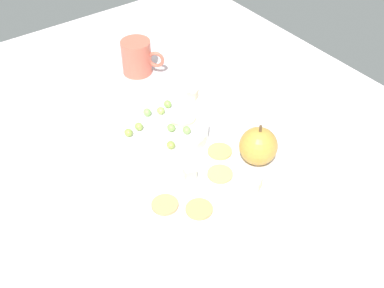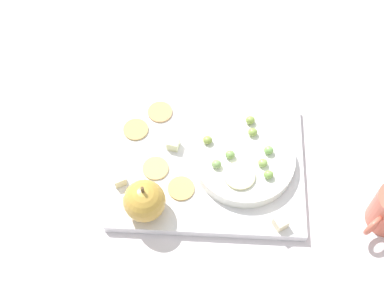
{
  "view_description": "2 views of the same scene",
  "coord_description": "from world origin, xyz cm",
  "px_view_note": "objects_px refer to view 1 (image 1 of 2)",
  "views": [
    {
      "loc": [
        54.66,
        -32.83,
        66.59
      ],
      "look_at": [
        3.17,
        4.48,
        9.25
      ],
      "focal_mm": 44.33,
      "sensor_mm": 36.0,
      "label": 1
    },
    {
      "loc": [
        1.8,
        49.74,
        89.78
      ],
      "look_at": [
        4.29,
        1.74,
        9.64
      ],
      "focal_mm": 51.12,
      "sensor_mm": 36.0,
      "label": 2
    }
  ],
  "objects_px": {
    "grape_0": "(161,111)",
    "grape_7": "(168,104)",
    "cracker_1": "(199,209)",
    "grape_1": "(128,133)",
    "platter": "(183,154)",
    "cheese_cube_0": "(255,184)",
    "serving_dish": "(163,129)",
    "grape_3": "(171,145)",
    "grape_4": "(139,126)",
    "grape_5": "(171,128)",
    "apple_slice_0": "(183,118)",
    "cracker_0": "(165,205)",
    "cheese_cube_2": "(189,173)",
    "grape_2": "(187,130)",
    "grape_6": "(147,112)",
    "cup": "(137,57)",
    "cheese_cube_1": "(192,94)",
    "cracker_3": "(220,151)",
    "cracker_2": "(220,174)",
    "apple_whole": "(258,146)"
  },
  "relations": [
    {
      "from": "grape_3",
      "to": "grape_4",
      "type": "height_order",
      "value": "same"
    },
    {
      "from": "grape_0",
      "to": "grape_7",
      "type": "height_order",
      "value": "grape_7"
    },
    {
      "from": "grape_4",
      "to": "cup",
      "type": "bearing_deg",
      "value": 149.83
    },
    {
      "from": "serving_dish",
      "to": "grape_7",
      "type": "distance_m",
      "value": 0.06
    },
    {
      "from": "platter",
      "to": "apple_slice_0",
      "type": "xyz_separation_m",
      "value": [
        -0.05,
        0.04,
        0.04
      ]
    },
    {
      "from": "cheese_cube_0",
      "to": "grape_0",
      "type": "distance_m",
      "value": 0.24
    },
    {
      "from": "serving_dish",
      "to": "cracker_3",
      "type": "relative_size",
      "value": 3.86
    },
    {
      "from": "apple_slice_0",
      "to": "cheese_cube_2",
      "type": "bearing_deg",
      "value": -29.99
    },
    {
      "from": "cracker_3",
      "to": "apple_slice_0",
      "type": "xyz_separation_m",
      "value": [
        -0.1,
        -0.02,
        0.02
      ]
    },
    {
      "from": "grape_3",
      "to": "serving_dish",
      "type": "bearing_deg",
      "value": 159.04
    },
    {
      "from": "cracker_1",
      "to": "grape_1",
      "type": "distance_m",
      "value": 0.21
    },
    {
      "from": "grape_1",
      "to": "cheese_cube_0",
      "type": "bearing_deg",
      "value": 28.1
    },
    {
      "from": "platter",
      "to": "cheese_cube_2",
      "type": "distance_m",
      "value": 0.07
    },
    {
      "from": "grape_5",
      "to": "grape_1",
      "type": "bearing_deg",
      "value": -115.65
    },
    {
      "from": "cheese_cube_0",
      "to": "grape_1",
      "type": "bearing_deg",
      "value": -151.9
    },
    {
      "from": "cheese_cube_0",
      "to": "grape_6",
      "type": "xyz_separation_m",
      "value": [
        -0.25,
        -0.06,
        0.02
      ]
    },
    {
      "from": "cracker_1",
      "to": "cup",
      "type": "distance_m",
      "value": 0.46
    },
    {
      "from": "cracker_3",
      "to": "grape_2",
      "type": "xyz_separation_m",
      "value": [
        -0.06,
        -0.03,
        0.03
      ]
    },
    {
      "from": "cheese_cube_1",
      "to": "grape_0",
      "type": "bearing_deg",
      "value": -73.21
    },
    {
      "from": "cheese_cube_0",
      "to": "cracker_0",
      "type": "xyz_separation_m",
      "value": [
        -0.06,
        -0.15,
        -0.01
      ]
    },
    {
      "from": "cheese_cube_0",
      "to": "cracker_1",
      "type": "height_order",
      "value": "cheese_cube_0"
    },
    {
      "from": "cheese_cube_0",
      "to": "cup",
      "type": "distance_m",
      "value": 0.45
    },
    {
      "from": "cheese_cube_2",
      "to": "grape_5",
      "type": "relative_size",
      "value": 1.23
    },
    {
      "from": "platter",
      "to": "grape_1",
      "type": "xyz_separation_m",
      "value": [
        -0.07,
        -0.07,
        0.04
      ]
    },
    {
      "from": "platter",
      "to": "grape_0",
      "type": "relative_size",
      "value": 20.2
    },
    {
      "from": "cracker_3",
      "to": "cup",
      "type": "distance_m",
      "value": 0.34
    },
    {
      "from": "apple_slice_0",
      "to": "cup",
      "type": "distance_m",
      "value": 0.25
    },
    {
      "from": "grape_3",
      "to": "grape_1",
      "type": "bearing_deg",
      "value": -148.88
    },
    {
      "from": "cracker_0",
      "to": "cup",
      "type": "height_order",
      "value": "cup"
    },
    {
      "from": "cheese_cube_0",
      "to": "apple_slice_0",
      "type": "distance_m",
      "value": 0.2
    },
    {
      "from": "cheese_cube_1",
      "to": "grape_6",
      "type": "xyz_separation_m",
      "value": [
        0.02,
        -0.12,
        0.02
      ]
    },
    {
      "from": "cracker_1",
      "to": "grape_2",
      "type": "height_order",
      "value": "grape_2"
    },
    {
      "from": "apple_whole",
      "to": "cup",
      "type": "height_order",
      "value": "apple_whole"
    },
    {
      "from": "grape_1",
      "to": "grape_5",
      "type": "height_order",
      "value": "same"
    },
    {
      "from": "grape_5",
      "to": "cup",
      "type": "relative_size",
      "value": 0.19
    },
    {
      "from": "grape_6",
      "to": "cup",
      "type": "height_order",
      "value": "cup"
    },
    {
      "from": "cheese_cube_2",
      "to": "grape_6",
      "type": "distance_m",
      "value": 0.17
    },
    {
      "from": "grape_6",
      "to": "grape_4",
      "type": "bearing_deg",
      "value": -52.62
    },
    {
      "from": "cracker_3",
      "to": "grape_4",
      "type": "bearing_deg",
      "value": -139.68
    },
    {
      "from": "grape_1",
      "to": "cracker_0",
      "type": "bearing_deg",
      "value": -9.97
    },
    {
      "from": "grape_4",
      "to": "serving_dish",
      "type": "bearing_deg",
      "value": 73.11
    },
    {
      "from": "platter",
      "to": "grape_4",
      "type": "bearing_deg",
      "value": -147.44
    },
    {
      "from": "grape_2",
      "to": "grape_5",
      "type": "bearing_deg",
      "value": -138.86
    },
    {
      "from": "platter",
      "to": "serving_dish",
      "type": "height_order",
      "value": "serving_dish"
    },
    {
      "from": "cracker_0",
      "to": "cracker_2",
      "type": "height_order",
      "value": "same"
    },
    {
      "from": "grape_3",
      "to": "cup",
      "type": "distance_m",
      "value": 0.32
    },
    {
      "from": "cheese_cube_2",
      "to": "grape_7",
      "type": "xyz_separation_m",
      "value": [
        -0.16,
        0.06,
        0.02
      ]
    },
    {
      "from": "grape_1",
      "to": "apple_slice_0",
      "type": "distance_m",
      "value": 0.11
    },
    {
      "from": "cracker_1",
      "to": "platter",
      "type": "bearing_deg",
      "value": 155.29
    },
    {
      "from": "grape_2",
      "to": "grape_3",
      "type": "bearing_deg",
      "value": -69.96
    }
  ]
}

